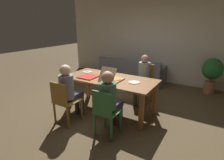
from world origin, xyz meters
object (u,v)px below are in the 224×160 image
drinking_glass_1 (68,74)px  person_1 (143,76)px  chair_0 (64,101)px  couch (131,74)px  plate_1 (134,82)px  pizza_box_1 (113,79)px  potted_plant (212,71)px  person_0 (69,89)px  plate_0 (87,72)px  chair_1 (145,82)px  drinking_glass_0 (114,71)px  chair_2 (105,112)px  person_2 (110,98)px  dining_table (110,82)px  pizza_box_0 (88,77)px

drinking_glass_1 → person_1: bearing=40.5°
chair_0 → couch: size_ratio=0.42×
chair_0 → plate_1: 1.43m
pizza_box_1 → potted_plant: 3.04m
person_1 → plate_1: size_ratio=5.07×
person_0 → plate_0: person_0 is taller
drinking_glass_1 → couch: drinking_glass_1 is taller
person_1 → potted_plant: bearing=48.7°
plate_0 → potted_plant: (2.59, 2.24, -0.15)m
person_0 → pizza_box_1: (0.61, 0.64, 0.13)m
person_1 → potted_plant: (1.40, 1.60, -0.05)m
chair_0 → person_1: (0.92, 1.72, 0.21)m
chair_1 → person_1: person_1 is taller
person_1 → drinking_glass_0: person_1 is taller
person_0 → chair_2: (0.92, -0.11, -0.21)m
couch → person_2: bearing=-72.0°
person_0 → person_2: (0.92, 0.03, 0.00)m
person_1 → plate_0: 1.36m
dining_table → chair_2: chair_2 is taller
person_0 → drinking_glass_0: person_0 is taller
drinking_glass_1 → couch: 2.62m
chair_0 → person_2: 0.96m
pizza_box_0 → pizza_box_1: bearing=6.1°
chair_2 → drinking_glass_0: bearing=114.7°
person_1 → drinking_glass_1: (-1.35, -1.15, 0.14)m
pizza_box_1 → drinking_glass_0: 0.52m
dining_table → chair_2: size_ratio=2.31×
chair_1 → pizza_box_0: 1.48m
dining_table → person_0: 0.89m
person_1 → pizza_box_0: (-0.90, -0.97, 0.10)m
pizza_box_0 → drinking_glass_0: bearing=56.3°
person_2 → couch: (-0.94, 2.90, -0.40)m
person_1 → plate_1: person_1 is taller
person_1 → pizza_box_1: person_1 is taller
person_2 → couch: 3.08m
drinking_glass_1 → person_2: bearing=-15.4°
person_2 → pizza_box_0: bearing=148.7°
chair_0 → potted_plant: (2.32, 3.31, 0.15)m
drinking_glass_0 → drinking_glass_1: bearing=-138.6°
chair_2 → pizza_box_0: 1.18m
couch → person_0: bearing=-89.6°
person_1 → drinking_glass_1: bearing=-139.5°
chair_2 → pizza_box_1: bearing=112.2°
person_1 → potted_plant: size_ratio=1.19×
dining_table → chair_1: size_ratio=2.14×
chair_1 → person_2: bearing=-90.0°
pizza_box_1 → couch: size_ratio=0.25×
dining_table → potted_plant: size_ratio=2.01×
chair_2 → pizza_box_1: size_ratio=1.66×
person_1 → drinking_glass_1: 1.78m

